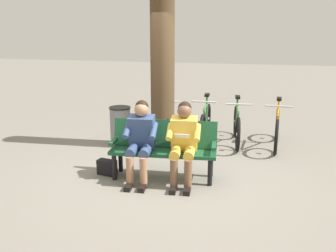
{
  "coord_description": "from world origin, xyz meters",
  "views": [
    {
      "loc": [
        -1.34,
        5.06,
        2.2
      ],
      "look_at": [
        0.03,
        -0.26,
        0.75
      ],
      "focal_mm": 38.8,
      "sensor_mm": 36.0,
      "label": 1
    }
  ],
  "objects_px": {
    "litter_bin": "(120,126)",
    "handbag": "(107,167)",
    "tree_trunk": "(162,52)",
    "person_companion": "(141,137)",
    "bench": "(164,145)",
    "bicycle_silver": "(237,126)",
    "person_reading": "(184,139)",
    "bicycle_blue": "(277,128)",
    "bicycle_green": "(165,123)",
    "bicycle_orange": "(205,123)"
  },
  "relations": [
    {
      "from": "tree_trunk",
      "to": "bicycle_green",
      "type": "bearing_deg",
      "value": -79.6
    },
    {
      "from": "litter_bin",
      "to": "handbag",
      "type": "bearing_deg",
      "value": 103.46
    },
    {
      "from": "handbag",
      "to": "bicycle_green",
      "type": "xyz_separation_m",
      "value": [
        -0.39,
        -2.04,
        0.24
      ]
    },
    {
      "from": "litter_bin",
      "to": "bicycle_orange",
      "type": "xyz_separation_m",
      "value": [
        -1.56,
        -0.77,
        -0.03
      ]
    },
    {
      "from": "bench",
      "to": "bicycle_orange",
      "type": "height_order",
      "value": "bicycle_orange"
    },
    {
      "from": "litter_bin",
      "to": "bicycle_silver",
      "type": "bearing_deg",
      "value": -162.64
    },
    {
      "from": "bench",
      "to": "bicycle_green",
      "type": "height_order",
      "value": "bicycle_green"
    },
    {
      "from": "person_reading",
      "to": "bicycle_blue",
      "type": "bearing_deg",
      "value": -129.18
    },
    {
      "from": "litter_bin",
      "to": "bicycle_silver",
      "type": "distance_m",
      "value": 2.3
    },
    {
      "from": "bench",
      "to": "bicycle_silver",
      "type": "bearing_deg",
      "value": -121.67
    },
    {
      "from": "handbag",
      "to": "tree_trunk",
      "type": "relative_size",
      "value": 0.08
    },
    {
      "from": "handbag",
      "to": "litter_bin",
      "type": "bearing_deg",
      "value": -76.54
    },
    {
      "from": "tree_trunk",
      "to": "bicycle_orange",
      "type": "relative_size",
      "value": 2.16
    },
    {
      "from": "bench",
      "to": "bicycle_green",
      "type": "distance_m",
      "value": 1.94
    },
    {
      "from": "person_reading",
      "to": "bicycle_orange",
      "type": "xyz_separation_m",
      "value": [
        0.01,
        -2.21,
        -0.31
      ]
    },
    {
      "from": "person_reading",
      "to": "person_companion",
      "type": "xyz_separation_m",
      "value": [
        0.64,
        0.06,
        -0.0
      ]
    },
    {
      "from": "bench",
      "to": "tree_trunk",
      "type": "bearing_deg",
      "value": -79.85
    },
    {
      "from": "bicycle_green",
      "to": "bicycle_blue",
      "type": "bearing_deg",
      "value": 73.15
    },
    {
      "from": "bench",
      "to": "tree_trunk",
      "type": "relative_size",
      "value": 0.45
    },
    {
      "from": "bicycle_blue",
      "to": "person_reading",
      "type": "bearing_deg",
      "value": -30.66
    },
    {
      "from": "person_reading",
      "to": "bicycle_orange",
      "type": "height_order",
      "value": "person_reading"
    },
    {
      "from": "bench",
      "to": "person_companion",
      "type": "relative_size",
      "value": 1.37
    },
    {
      "from": "bench",
      "to": "bicycle_silver",
      "type": "xyz_separation_m",
      "value": [
        -0.96,
        -1.99,
        -0.15
      ]
    },
    {
      "from": "handbag",
      "to": "bicycle_silver",
      "type": "height_order",
      "value": "bicycle_silver"
    },
    {
      "from": "person_reading",
      "to": "bicycle_orange",
      "type": "bearing_deg",
      "value": -95.56
    },
    {
      "from": "bench",
      "to": "handbag",
      "type": "distance_m",
      "value": 0.98
    },
    {
      "from": "person_companion",
      "to": "tree_trunk",
      "type": "xyz_separation_m",
      "value": [
        0.1,
        -1.6,
        1.15
      ]
    },
    {
      "from": "person_companion",
      "to": "bench",
      "type": "bearing_deg",
      "value": -153.03
    },
    {
      "from": "bench",
      "to": "litter_bin",
      "type": "distance_m",
      "value": 1.8
    },
    {
      "from": "person_reading",
      "to": "litter_bin",
      "type": "height_order",
      "value": "person_reading"
    },
    {
      "from": "tree_trunk",
      "to": "bicycle_silver",
      "type": "bearing_deg",
      "value": -156.64
    },
    {
      "from": "bicycle_orange",
      "to": "litter_bin",
      "type": "bearing_deg",
      "value": -65.87
    },
    {
      "from": "litter_bin",
      "to": "bicycle_blue",
      "type": "distance_m",
      "value": 3.04
    },
    {
      "from": "tree_trunk",
      "to": "bicycle_orange",
      "type": "height_order",
      "value": "tree_trunk"
    },
    {
      "from": "handbag",
      "to": "bicycle_silver",
      "type": "relative_size",
      "value": 0.18
    },
    {
      "from": "bench",
      "to": "bicycle_silver",
      "type": "relative_size",
      "value": 0.98
    },
    {
      "from": "tree_trunk",
      "to": "bicycle_silver",
      "type": "relative_size",
      "value": 2.17
    },
    {
      "from": "person_companion",
      "to": "handbag",
      "type": "xyz_separation_m",
      "value": [
        0.58,
        -0.02,
        -0.54
      ]
    },
    {
      "from": "bicycle_silver",
      "to": "bicycle_orange",
      "type": "height_order",
      "value": "same"
    },
    {
      "from": "bench",
      "to": "bicycle_orange",
      "type": "bearing_deg",
      "value": -104.66
    },
    {
      "from": "bench",
      "to": "person_reading",
      "type": "height_order",
      "value": "person_reading"
    },
    {
      "from": "bicycle_orange",
      "to": "bicycle_silver",
      "type": "bearing_deg",
      "value": 80.04
    },
    {
      "from": "person_reading",
      "to": "handbag",
      "type": "xyz_separation_m",
      "value": [
        1.21,
        0.04,
        -0.54
      ]
    },
    {
      "from": "litter_bin",
      "to": "bicycle_blue",
      "type": "height_order",
      "value": "bicycle_blue"
    },
    {
      "from": "bench",
      "to": "person_reading",
      "type": "distance_m",
      "value": 0.39
    },
    {
      "from": "tree_trunk",
      "to": "litter_bin",
      "type": "bearing_deg",
      "value": 6.66
    },
    {
      "from": "bench",
      "to": "tree_trunk",
      "type": "distance_m",
      "value": 1.96
    },
    {
      "from": "person_companion",
      "to": "bicycle_silver",
      "type": "xyz_separation_m",
      "value": [
        -1.27,
        -2.19,
        -0.3
      ]
    },
    {
      "from": "person_companion",
      "to": "bicycle_silver",
      "type": "distance_m",
      "value": 2.54
    },
    {
      "from": "bicycle_blue",
      "to": "bicycle_orange",
      "type": "bearing_deg",
      "value": -90.73
    }
  ]
}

